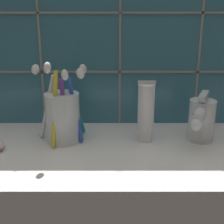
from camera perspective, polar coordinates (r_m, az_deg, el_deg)
The scene contains 5 objects.
sink_counter at distance 65.66cm, azimuth -0.25°, elevation -7.55°, with size 75.35×31.91×2.00cm, color silver.
tile_wall_backsplash at distance 75.87cm, azimuth -0.18°, elevation 11.07°, with size 85.35×1.72×40.10cm.
toothbrush_cup at distance 67.92cm, azimuth -9.22°, elevation -0.58°, with size 12.22×11.22×18.25cm.
toothpaste_tube at distance 67.13cm, azimuth 5.98°, elevation 0.01°, with size 3.73×3.55×13.50cm.
sink_faucet at distance 69.65cm, azimuth 15.78°, elevation -1.27°, with size 7.20×11.30×10.70cm.
Camera 1 is at (0.49, -59.06, 29.70)cm, focal length 50.00 mm.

